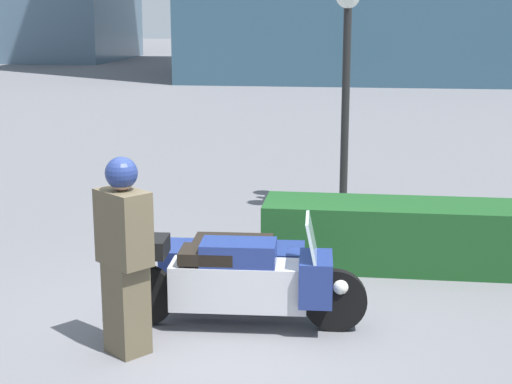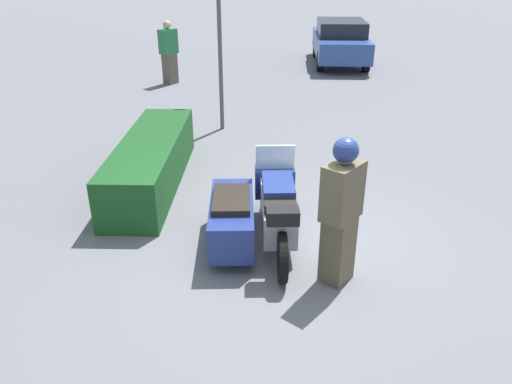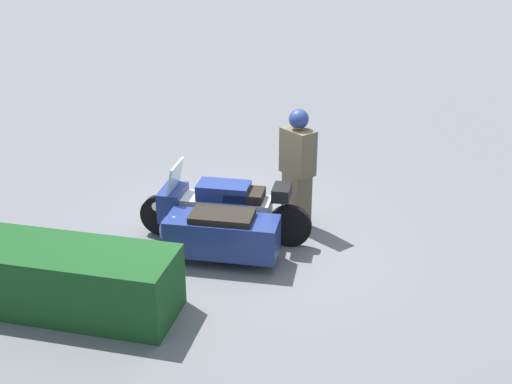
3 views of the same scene
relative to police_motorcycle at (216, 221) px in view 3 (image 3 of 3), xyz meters
name	(u,v)px [view 3 (image 3 of 3)]	position (x,y,z in m)	size (l,w,h in m)	color
ground_plane	(245,237)	(-0.28, -0.48, -0.46)	(160.00, 160.00, 0.00)	slate
police_motorcycle	(216,221)	(0.00, 0.00, 0.00)	(2.52, 1.20, 1.15)	black
officer_rider	(297,166)	(-0.95, -1.03, 0.51)	(0.58, 0.55, 1.83)	brown
hedge_bush_curbside	(31,274)	(1.78, 1.80, -0.06)	(3.58, 0.92, 0.80)	#19471E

